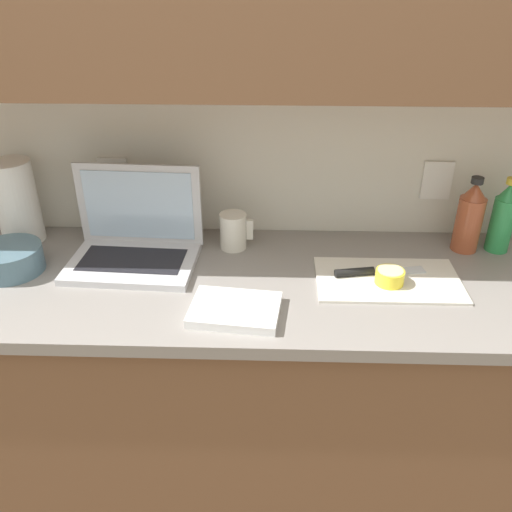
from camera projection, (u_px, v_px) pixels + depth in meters
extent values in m
plane|color=brown|center=(203.00, 497.00, 1.96)|extent=(12.00, 12.00, 0.00)
cube|color=silver|center=(195.00, 116.00, 1.61)|extent=(5.20, 0.06, 2.60)
cube|color=white|center=(114.00, 176.00, 1.68)|extent=(0.09, 0.01, 0.12)
cube|color=white|center=(437.00, 180.00, 1.65)|extent=(0.09, 0.01, 0.12)
cube|color=brown|center=(197.00, 406.00, 1.74)|extent=(2.40, 0.57, 0.90)
cube|color=gray|center=(187.00, 283.00, 1.51)|extent=(2.47, 0.60, 0.03)
cube|color=silver|center=(133.00, 263.00, 1.55)|extent=(0.37, 0.27, 0.02)
cube|color=black|center=(132.00, 260.00, 1.55)|extent=(0.30, 0.16, 0.00)
cube|color=silver|center=(139.00, 205.00, 1.59)|extent=(0.37, 0.03, 0.25)
cube|color=silver|center=(139.00, 205.00, 1.59)|extent=(0.32, 0.02, 0.21)
cube|color=silver|center=(388.00, 280.00, 1.48)|extent=(0.39, 0.23, 0.01)
cube|color=silver|center=(399.00, 271.00, 1.51)|extent=(0.15, 0.06, 0.00)
cylinder|color=black|center=(354.00, 272.00, 1.49)|extent=(0.11, 0.04, 0.02)
cylinder|color=yellow|center=(390.00, 277.00, 1.45)|extent=(0.08, 0.08, 0.04)
cylinder|color=#F4EAA3|center=(391.00, 270.00, 1.44)|extent=(0.07, 0.07, 0.00)
cylinder|color=#A34C2D|center=(468.00, 224.00, 1.60)|extent=(0.08, 0.08, 0.17)
cone|color=#A34C2D|center=(475.00, 191.00, 1.55)|extent=(0.07, 0.07, 0.05)
cylinder|color=black|center=(478.00, 180.00, 1.54)|extent=(0.03, 0.03, 0.02)
cylinder|color=#2D934C|center=(501.00, 225.00, 1.60)|extent=(0.07, 0.07, 0.17)
cone|color=#2D934C|center=(510.00, 192.00, 1.55)|extent=(0.06, 0.06, 0.05)
cylinder|color=gold|center=(512.00, 181.00, 1.53)|extent=(0.03, 0.03, 0.02)
cylinder|color=silver|center=(233.00, 231.00, 1.63)|extent=(0.08, 0.08, 0.11)
cube|color=silver|center=(250.00, 230.00, 1.62)|extent=(0.02, 0.01, 0.06)
cylinder|color=slate|center=(10.00, 259.00, 1.52)|extent=(0.18, 0.18, 0.07)
cylinder|color=white|center=(17.00, 202.00, 1.64)|extent=(0.13, 0.13, 0.26)
cube|color=white|center=(235.00, 310.00, 1.35)|extent=(0.24, 0.18, 0.02)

